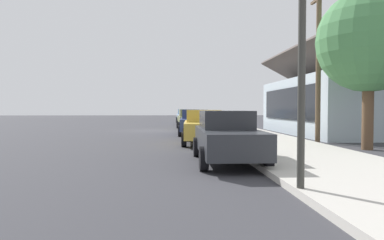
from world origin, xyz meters
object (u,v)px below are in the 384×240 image
object	(u,v)px
fire_hydrant_red	(215,125)
car_mustard	(204,126)
car_olive	(189,119)
car_navy	(195,122)
car_skyblue	(185,116)
traffic_light_main	(246,9)
utility_pole_wooden	(318,61)
shade_tree	(369,41)
car_silver	(188,117)
car_charcoal	(227,136)

from	to	relation	value
fire_hydrant_red	car_mustard	bearing A→B (deg)	-11.23
car_olive	car_navy	world-z (taller)	same
car_skyblue	traffic_light_main	size ratio (longest dim) A/B	0.87
car_olive	fire_hydrant_red	distance (m)	4.35
utility_pole_wooden	car_skyblue	bearing A→B (deg)	-166.98
traffic_light_main	fire_hydrant_red	world-z (taller)	traffic_light_main
car_skyblue	car_mustard	world-z (taller)	same
car_skyblue	utility_pole_wooden	distance (m)	24.30
traffic_light_main	fire_hydrant_red	size ratio (longest dim) A/B	7.32
shade_tree	fire_hydrant_red	size ratio (longest dim) A/B	9.04
car_silver	car_navy	xyz separation A→B (m)	(12.07, -0.19, -0.00)
car_silver	car_olive	distance (m)	6.13
car_navy	fire_hydrant_red	world-z (taller)	car_navy
car_charcoal	car_silver	bearing A→B (deg)	-179.43
car_mustard	traffic_light_main	world-z (taller)	traffic_light_main
car_mustard	car_charcoal	bearing A→B (deg)	4.83
car_skyblue	utility_pole_wooden	bearing A→B (deg)	12.86
car_olive	traffic_light_main	xyz separation A→B (m)	(21.74, -0.09, 2.68)
car_silver	car_mustard	world-z (taller)	same
car_silver	fire_hydrant_red	xyz separation A→B (m)	(10.18, 1.34, -0.32)
shade_tree	traffic_light_main	world-z (taller)	shade_tree
car_olive	fire_hydrant_red	bearing A→B (deg)	19.84
car_skyblue	fire_hydrant_red	xyz separation A→B (m)	(15.78, 1.43, -0.32)
car_mustard	car_skyblue	bearing A→B (deg)	-177.11
car_skyblue	car_silver	xyz separation A→B (m)	(5.60, 0.09, 0.00)
car_silver	car_navy	size ratio (longest dim) A/B	0.98
car_olive	car_charcoal	size ratio (longest dim) A/B	0.99
car_skyblue	traffic_light_main	xyz separation A→B (m)	(33.47, -0.23, 2.68)
car_silver	traffic_light_main	xyz separation A→B (m)	(27.87, -0.32, 2.67)
car_navy	car_charcoal	bearing A→B (deg)	4.09
fire_hydrant_red	car_navy	bearing A→B (deg)	-38.91
car_skyblue	car_silver	size ratio (longest dim) A/B	0.93
car_charcoal	car_mustard	bearing A→B (deg)	-177.72
car_silver	traffic_light_main	world-z (taller)	traffic_light_main
car_skyblue	car_silver	bearing A→B (deg)	0.74
car_olive	utility_pole_wooden	distance (m)	13.37
car_skyblue	shade_tree	distance (m)	27.26
shade_tree	utility_pole_wooden	world-z (taller)	utility_pole_wooden
car_olive	car_navy	distance (m)	5.94
car_charcoal	traffic_light_main	distance (m)	5.08
car_charcoal	traffic_light_main	bearing A→B (deg)	-4.21
car_olive	car_mustard	xyz separation A→B (m)	(11.55, 0.08, 0.00)
traffic_light_main	car_charcoal	bearing A→B (deg)	175.30
car_navy	utility_pole_wooden	xyz separation A→B (m)	(5.80, 5.53, 3.11)
utility_pole_wooden	fire_hydrant_red	xyz separation A→B (m)	(-7.70, -4.00, -3.43)
car_silver	car_skyblue	bearing A→B (deg)	179.53
car_mustard	car_charcoal	size ratio (longest dim) A/B	1.03
car_navy	shade_tree	size ratio (longest dim) A/B	0.78
car_mustard	fire_hydrant_red	xyz separation A→B (m)	(-7.50, 1.49, -0.32)
car_olive	car_charcoal	distance (m)	17.44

